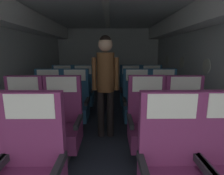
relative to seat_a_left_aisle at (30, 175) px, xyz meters
name	(u,v)px	position (x,y,z in m)	size (l,w,h in m)	color
ground	(106,128)	(0.55, 1.90, -0.49)	(3.86, 6.99, 0.02)	#2D3342
fuselage_shell	(106,39)	(0.55, 2.17, 1.18)	(3.74, 6.64, 2.27)	silver
seat_a_left_aisle	(30,175)	(0.00, 0.00, 0.00)	(0.51, 0.50, 1.12)	#38383D
seat_a_right_window	(172,175)	(1.10, 0.00, 0.00)	(0.51, 0.50, 1.12)	#38383D
seat_b_left_window	(24,126)	(-0.50, 0.91, 0.00)	(0.51, 0.50, 1.12)	#38383D
seat_b_left_aisle	(62,126)	(-0.01, 0.92, 0.00)	(0.51, 0.50, 1.12)	#38383D
seat_b_right_aisle	(185,126)	(1.59, 0.90, 0.00)	(0.51, 0.50, 1.12)	#38383D
seat_b_right_window	(147,125)	(1.10, 0.93, 0.00)	(0.51, 0.50, 1.12)	#38383D
seat_c_left_window	(48,105)	(-0.50, 1.82, 0.00)	(0.51, 0.50, 1.12)	#38383D
seat_c_left_aisle	(75,105)	(-0.02, 1.82, 0.00)	(0.51, 0.50, 1.12)	#38383D
seat_c_right_aisle	(163,105)	(1.59, 1.83, 0.00)	(0.51, 0.50, 1.12)	#38383D
seat_c_right_window	(137,105)	(1.10, 1.82, 0.00)	(0.51, 0.50, 1.12)	#38383D
seat_d_left_window	(62,93)	(-0.49, 2.75, 0.00)	(0.51, 0.50, 1.12)	#38383D
seat_d_left_aisle	(83,93)	(-0.01, 2.75, 0.00)	(0.51, 0.50, 1.12)	#38383D
seat_d_right_aisle	(152,93)	(1.58, 2.74, 0.00)	(0.51, 0.50, 1.12)	#38383D
seat_d_right_window	(131,93)	(1.09, 2.74, 0.00)	(0.51, 0.50, 1.12)	#38383D
flight_attendant	(105,76)	(0.54, 1.58, 0.56)	(0.43, 0.28, 1.67)	black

